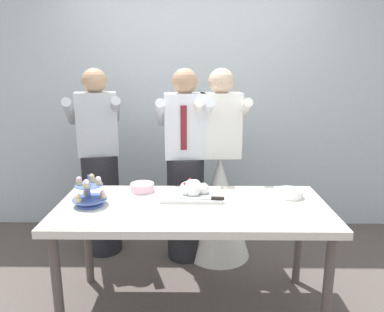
{
  "coord_description": "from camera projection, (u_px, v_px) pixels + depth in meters",
  "views": [
    {
      "loc": [
        0.02,
        -2.26,
        1.67
      ],
      "look_at": [
        -0.0,
        0.15,
        1.07
      ],
      "focal_mm": 33.99,
      "sensor_mm": 36.0,
      "label": 1
    }
  ],
  "objects": [
    {
      "name": "person_groom",
      "position": [
        185.0,
        177.0,
        3.13
      ],
      "size": [
        0.49,
        0.52,
        1.66
      ],
      "color": "#232328",
      "rests_on": "ground_plane"
    },
    {
      "name": "cupcake_stand",
      "position": [
        90.0,
        193.0,
        2.39
      ],
      "size": [
        0.23,
        0.23,
        0.21
      ],
      "color": "#4C66B2",
      "rests_on": "dessert_table"
    },
    {
      "name": "plate_stack",
      "position": [
        290.0,
        193.0,
        2.56
      ],
      "size": [
        0.18,
        0.18,
        0.05
      ],
      "color": "white",
      "rests_on": "dessert_table"
    },
    {
      "name": "round_cake",
      "position": [
        142.0,
        188.0,
        2.64
      ],
      "size": [
        0.24,
        0.24,
        0.07
      ],
      "color": "white",
      "rests_on": "dessert_table"
    },
    {
      "name": "rear_wall",
      "position": [
        194.0,
        89.0,
        3.69
      ],
      "size": [
        5.2,
        0.1,
        2.9
      ],
      "primitive_type": "cube",
      "color": "silver",
      "rests_on": "ground_plane"
    },
    {
      "name": "person_guest",
      "position": [
        100.0,
        173.0,
        3.23
      ],
      "size": [
        0.56,
        0.58,
        1.66
      ],
      "color": "#232328",
      "rests_on": "ground_plane"
    },
    {
      "name": "ground_plane",
      "position": [
        192.0,
        307.0,
        2.6
      ],
      "size": [
        8.0,
        8.0,
        0.0
      ],
      "primitive_type": "plane",
      "color": "#564C47"
    },
    {
      "name": "person_bride",
      "position": [
        219.0,
        194.0,
        3.19
      ],
      "size": [
        0.56,
        0.56,
        1.66
      ],
      "color": "white",
      "rests_on": "ground_plane"
    },
    {
      "name": "dessert_table",
      "position": [
        192.0,
        216.0,
        2.43
      ],
      "size": [
        1.8,
        0.8,
        0.78
      ],
      "color": "silver",
      "rests_on": "ground_plane"
    },
    {
      "name": "main_cake_tray",
      "position": [
        192.0,
        191.0,
        2.57
      ],
      "size": [
        0.44,
        0.31,
        0.13
      ],
      "color": "silver",
      "rests_on": "dessert_table"
    }
  ]
}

